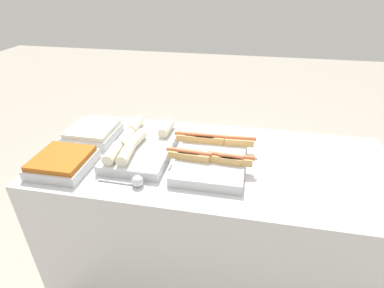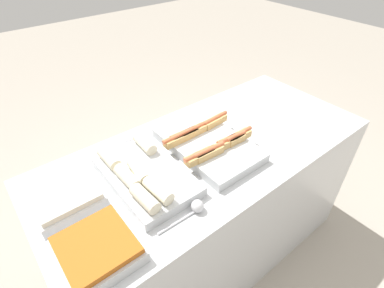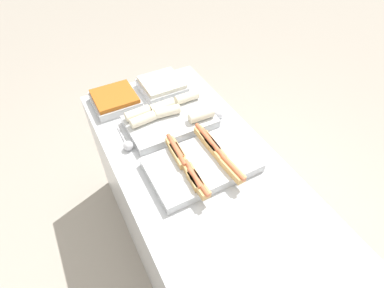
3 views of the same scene
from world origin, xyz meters
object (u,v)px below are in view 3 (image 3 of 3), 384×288
(tray_side_front, at_px, (115,100))
(serving_spoon_far, at_px, (218,113))
(tray_side_back, at_px, (162,86))
(tray_wraps, at_px, (169,119))
(serving_spoon_near, at_px, (128,145))
(tray_hotdogs, at_px, (202,163))

(tray_side_front, xyz_separation_m, serving_spoon_far, (0.39, 0.49, -0.01))
(tray_side_back, bearing_deg, tray_side_front, -90.00)
(tray_side_back, bearing_deg, tray_wraps, -16.95)
(tray_wraps, relative_size, serving_spoon_far, 2.08)
(tray_wraps, bearing_deg, tray_side_front, -146.00)
(tray_side_back, bearing_deg, serving_spoon_near, -43.86)
(tray_hotdogs, distance_m, tray_side_back, 0.70)
(serving_spoon_near, bearing_deg, tray_hotdogs, 42.39)
(tray_hotdogs, distance_m, serving_spoon_near, 0.41)
(tray_side_back, xyz_separation_m, serving_spoon_far, (0.39, 0.18, -0.01))
(serving_spoon_near, bearing_deg, tray_side_front, 171.09)
(tray_hotdogs, xyz_separation_m, tray_side_back, (-0.69, 0.10, -0.00))
(tray_side_front, height_order, serving_spoon_far, tray_side_front)
(tray_side_front, height_order, serving_spoon_near, tray_side_front)
(tray_hotdogs, relative_size, tray_side_front, 1.99)
(tray_hotdogs, bearing_deg, serving_spoon_near, -137.61)
(tray_side_front, bearing_deg, serving_spoon_far, 51.28)
(serving_spoon_far, bearing_deg, tray_side_back, -155.55)
(tray_hotdogs, bearing_deg, serving_spoon_far, 137.10)
(tray_side_back, height_order, serving_spoon_near, tray_side_back)
(tray_wraps, distance_m, tray_side_front, 0.38)
(tray_side_back, relative_size, serving_spoon_far, 1.14)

